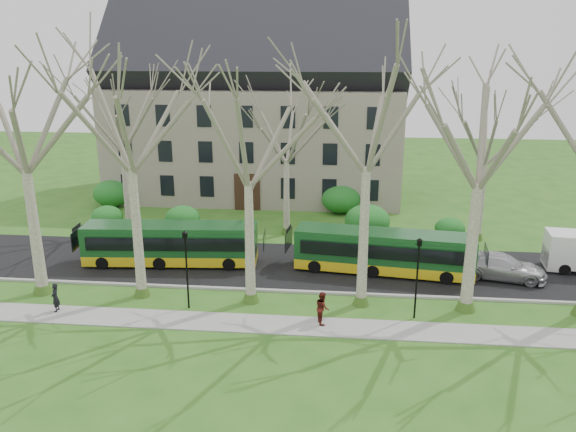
% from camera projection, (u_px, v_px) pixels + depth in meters
% --- Properties ---
extents(ground, '(120.00, 120.00, 0.00)m').
position_uv_depth(ground, '(301.00, 304.00, 30.73)').
color(ground, '#2C5E1B').
rests_on(ground, ground).
extents(sidewalk, '(70.00, 2.00, 0.06)m').
position_uv_depth(sidewalk, '(297.00, 326.00, 28.34)').
color(sidewalk, gray).
rests_on(sidewalk, ground).
extents(road, '(80.00, 8.00, 0.06)m').
position_uv_depth(road, '(307.00, 266.00, 35.96)').
color(road, black).
rests_on(road, ground).
extents(curb, '(80.00, 0.25, 0.14)m').
position_uv_depth(curb, '(303.00, 292.00, 32.14)').
color(curb, '#A5A39E').
rests_on(curb, ground).
extents(building, '(26.50, 12.20, 16.00)m').
position_uv_depth(building, '(257.00, 108.00, 51.80)').
color(building, gray).
rests_on(building, ground).
extents(tree_row_verge, '(49.00, 7.00, 14.00)m').
position_uv_depth(tree_row_verge, '(302.00, 179.00, 28.98)').
color(tree_row_verge, gray).
rests_on(tree_row_verge, ground).
extents(tree_row_far, '(33.00, 7.00, 12.00)m').
position_uv_depth(tree_row_far, '(295.00, 158.00, 39.58)').
color(tree_row_far, gray).
rests_on(tree_row_far, ground).
extents(lamp_row, '(36.22, 0.22, 4.30)m').
position_uv_depth(lamp_row, '(300.00, 268.00, 29.03)').
color(lamp_row, black).
rests_on(lamp_row, ground).
extents(hedges, '(30.60, 8.60, 2.00)m').
position_uv_depth(hedges, '(256.00, 212.00, 44.21)').
color(hedges, '#1A5E20').
rests_on(hedges, ground).
extents(bus_lead, '(11.12, 3.12, 2.74)m').
position_uv_depth(bus_lead, '(171.00, 244.00, 35.96)').
color(bus_lead, '#154A1E').
rests_on(bus_lead, road).
extents(bus_follow, '(11.04, 3.59, 2.71)m').
position_uv_depth(bus_follow, '(383.00, 251.00, 34.61)').
color(bus_follow, '#154A1E').
rests_on(bus_follow, road).
extents(sedan, '(5.54, 3.17, 1.51)m').
position_uv_depth(sedan, '(501.00, 266.00, 33.87)').
color(sedan, '#B6B5BA').
rests_on(sedan, road).
extents(pedestrian_a, '(0.43, 0.60, 1.57)m').
position_uv_depth(pedestrian_a, '(55.00, 297.00, 29.62)').
color(pedestrian_a, black).
rests_on(pedestrian_a, sidewalk).
extents(pedestrian_b, '(0.83, 0.96, 1.68)m').
position_uv_depth(pedestrian_b, '(322.00, 308.00, 28.35)').
color(pedestrian_b, '#4F1712').
rests_on(pedestrian_b, sidewalk).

